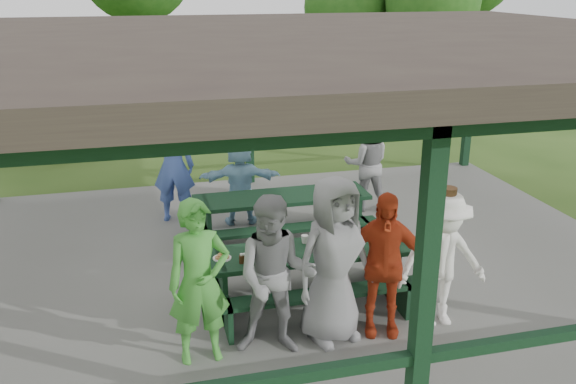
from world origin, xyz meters
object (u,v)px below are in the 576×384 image
object	(u,v)px
contestant_green	(199,283)
spectator_grey	(367,164)
contestant_white_fedora	(442,259)
contestant_grey_left	(276,277)
picnic_table_near	(307,270)
spectator_lblue	(240,181)
pickup_truck	(307,95)
contestant_red	(382,264)
farm_trailer	(38,127)
spectator_blue	(173,166)
picnic_table_far	(282,212)
contestant_grey_mid	(334,260)

from	to	relation	value
contestant_green	spectator_grey	xyz separation A→B (m)	(3.34, 3.84, -0.07)
contestant_green	contestant_white_fedora	bearing A→B (deg)	-3.45
contestant_grey_left	spectator_grey	size ratio (longest dim) A/B	1.08
picnic_table_near	spectator_grey	size ratio (longest dim) A/B	1.50
spectator_lblue	contestant_white_fedora	bearing A→B (deg)	122.54
spectator_grey	pickup_truck	bearing A→B (deg)	-84.71
picnic_table_near	pickup_truck	bearing A→B (deg)	74.15
pickup_truck	contestant_red	bearing A→B (deg)	166.47
picnic_table_near	spectator_grey	xyz separation A→B (m)	(1.93, 3.00, 0.36)
contestant_green	farm_trailer	size ratio (longest dim) A/B	0.51
contestant_red	spectator_grey	distance (m)	4.02
spectator_lblue	spectator_blue	world-z (taller)	spectator_blue
picnic_table_far	spectator_grey	world-z (taller)	spectator_grey
picnic_table_near	farm_trailer	world-z (taller)	farm_trailer
contestant_white_fedora	pickup_truck	size ratio (longest dim) A/B	0.29
contestant_grey_left	contestant_grey_mid	world-z (taller)	contestant_grey_mid
spectator_grey	pickup_truck	xyz separation A→B (m)	(0.98, 7.26, -0.13)
picnic_table_far	farm_trailer	xyz separation A→B (m)	(-4.38, 6.79, 0.05)
contestant_red	contestant_grey_left	bearing A→B (deg)	-159.87
picnic_table_far	contestant_red	size ratio (longest dim) A/B	1.57
contestant_white_fedora	spectator_blue	world-z (taller)	spectator_blue
picnic_table_far	contestant_white_fedora	size ratio (longest dim) A/B	1.57
farm_trailer	spectator_blue	bearing A→B (deg)	-41.81
contestant_green	contestant_red	world-z (taller)	contestant_green
contestant_white_fedora	contestant_grey_left	bearing A→B (deg)	-171.98
spectator_lblue	spectator_blue	bearing A→B (deg)	-12.97
pickup_truck	picnic_table_far	bearing A→B (deg)	159.61
contestant_grey_mid	spectator_grey	world-z (taller)	contestant_grey_mid
contestant_green	contestant_grey_left	bearing A→B (deg)	-8.50
contestant_green	contestant_red	bearing A→B (deg)	-3.24
picnic_table_near	contestant_white_fedora	xyz separation A→B (m)	(1.39, -0.81, 0.36)
picnic_table_far	pickup_truck	distance (m)	8.71
contestant_grey_left	spectator_lblue	world-z (taller)	contestant_grey_left
contestant_grey_mid	farm_trailer	xyz separation A→B (m)	(-4.29, 9.58, -0.44)
picnic_table_near	contestant_white_fedora	world-z (taller)	contestant_white_fedora
contestant_grey_mid	contestant_red	distance (m)	0.58
contestant_white_fedora	pickup_truck	world-z (taller)	contestant_white_fedora
contestant_white_fedora	spectator_blue	distance (m)	4.94
contestant_white_fedora	farm_trailer	size ratio (longest dim) A/B	0.47
pickup_truck	contestant_grey_left	bearing A→B (deg)	160.52
contestant_grey_left	contestant_white_fedora	distance (m)	2.00
contestant_green	pickup_truck	distance (m)	11.92
contestant_grey_left	contestant_red	distance (m)	1.26
contestant_white_fedora	farm_trailer	world-z (taller)	contestant_white_fedora
picnic_table_near	contestant_grey_left	xyz separation A→B (m)	(-0.61, -0.90, 0.43)
contestant_white_fedora	farm_trailer	distance (m)	11.12
contestant_green	contestant_grey_left	world-z (taller)	contestant_green
farm_trailer	pickup_truck	bearing A→B (deg)	32.66
farm_trailer	contestant_red	bearing A→B (deg)	-42.16
contestant_grey_mid	pickup_truck	distance (m)	11.41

